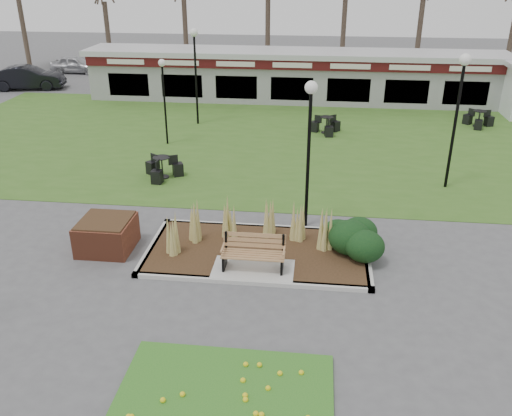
# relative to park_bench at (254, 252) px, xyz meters

# --- Properties ---
(ground) EXTENTS (100.00, 100.00, 0.00)m
(ground) POSITION_rel_park_bench_xyz_m (0.00, -0.25, -0.59)
(ground) COLOR #515154
(ground) RESTS_ON ground
(lawn) EXTENTS (34.00, 16.00, 0.02)m
(lawn) POSITION_rel_park_bench_xyz_m (0.00, 11.75, -0.58)
(lawn) COLOR #38631F
(lawn) RESTS_ON ground
(flower_bed) EXTENTS (4.20, 3.00, 0.16)m
(flower_bed) POSITION_rel_park_bench_xyz_m (0.00, -4.85, -0.52)
(flower_bed) COLOR #2A7020
(flower_bed) RESTS_ON ground
(planting_bed) EXTENTS (6.75, 3.40, 1.27)m
(planting_bed) POSITION_rel_park_bench_xyz_m (1.27, 1.10, -0.22)
(planting_bed) COLOR #312413
(planting_bed) RESTS_ON ground
(park_bench) EXTENTS (1.70, 0.66, 0.93)m
(park_bench) POSITION_rel_park_bench_xyz_m (0.00, 0.00, 0.00)
(park_bench) COLOR #A06748
(park_bench) RESTS_ON ground
(brick_planter) EXTENTS (1.50, 1.50, 0.95)m
(brick_planter) POSITION_rel_park_bench_xyz_m (-4.40, 0.75, -0.11)
(brick_planter) COLOR brown
(brick_planter) RESTS_ON ground
(food_pavilion) EXTENTS (24.60, 3.40, 2.90)m
(food_pavilion) POSITION_rel_park_bench_xyz_m (0.00, 19.71, 0.89)
(food_pavilion) COLOR gray
(food_pavilion) RESTS_ON ground
(lamp_post_near_right) EXTENTS (0.38, 0.38, 4.60)m
(lamp_post_near_right) POSITION_rel_park_bench_xyz_m (1.31, 2.95, 2.76)
(lamp_post_near_right) COLOR black
(lamp_post_near_right) RESTS_ON ground
(lamp_post_mid_left) EXTENTS (0.32, 0.32, 3.82)m
(lamp_post_mid_left) POSITION_rel_park_bench_xyz_m (-5.26, 10.60, 2.20)
(lamp_post_mid_left) COLOR black
(lamp_post_mid_left) RESTS_ON ground
(lamp_post_far_right) EXTENTS (0.40, 0.40, 4.86)m
(lamp_post_far_right) POSITION_rel_park_bench_xyz_m (6.39, 6.74, 2.95)
(lamp_post_far_right) COLOR black
(lamp_post_far_right) RESTS_ON ground
(lamp_post_far_left) EXTENTS (0.39, 0.39, 4.71)m
(lamp_post_far_left) POSITION_rel_park_bench_xyz_m (-4.58, 14.04, 2.84)
(lamp_post_far_left) COLOR black
(lamp_post_far_left) RESTS_ON ground
(bistro_set_b) EXTENTS (1.56, 1.41, 0.83)m
(bistro_set_b) POSITION_rel_park_bench_xyz_m (-4.33, 6.45, -0.29)
(bistro_set_b) COLOR black
(bistro_set_b) RESTS_ON ground
(bistro_set_c) EXTENTS (1.47, 1.45, 0.80)m
(bistro_set_c) POSITION_rel_park_bench_xyz_m (9.61, 15.13, -0.30)
(bistro_set_c) COLOR black
(bistro_set_c) RESTS_ON ground
(bistro_set_d) EXTENTS (1.49, 1.45, 0.81)m
(bistro_set_d) POSITION_rel_park_bench_xyz_m (1.98, 13.11, -0.30)
(bistro_set_d) COLOR black
(bistro_set_d) RESTS_ON ground
(car_silver) EXTENTS (3.68, 1.54, 1.24)m
(car_silver) POSITION_rel_park_bench_xyz_m (-16.44, 26.36, 0.03)
(car_silver) COLOR #BBBBC0
(car_silver) RESTS_ON ground
(car_black) EXTENTS (4.76, 2.52, 1.49)m
(car_black) POSITION_rel_park_bench_xyz_m (-17.21, 20.75, 0.16)
(car_black) COLOR black
(car_black) RESTS_ON ground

